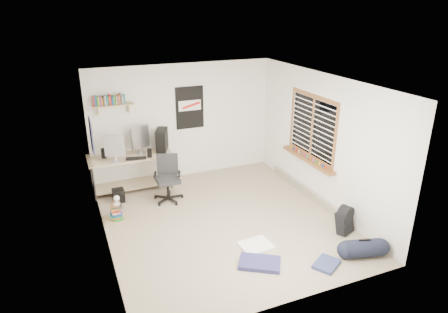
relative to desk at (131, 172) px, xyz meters
name	(u,v)px	position (x,y,z in m)	size (l,w,h in m)	color
floor	(223,221)	(1.24, -2.00, -0.37)	(4.00, 4.50, 0.01)	gray
ceiling	(223,82)	(1.24, -2.00, 2.14)	(4.00, 4.50, 0.01)	white
back_wall	(183,122)	(1.24, 0.25, 0.89)	(4.00, 0.01, 2.50)	silver
left_wall	(100,175)	(-0.77, -2.00, 0.89)	(0.01, 4.50, 2.50)	silver
right_wall	(322,141)	(3.24, -2.00, 0.89)	(0.01, 4.50, 2.50)	silver
desk	(131,172)	(0.00, 0.00, 0.00)	(1.68, 0.73, 0.77)	#D1AF91
monitor_left	(115,150)	(-0.31, -0.28, 0.62)	(0.40, 0.10, 0.44)	#9B9CA0
monitor_right	(140,142)	(0.23, -0.01, 0.64)	(0.43, 0.11, 0.48)	#96979A
pc_tower	(162,140)	(0.68, 0.00, 0.62)	(0.20, 0.43, 0.45)	black
keyboard	(136,158)	(0.07, -0.31, 0.41)	(0.40, 0.14, 0.02)	black
speaker_left	(104,153)	(-0.51, 0.00, 0.50)	(0.10, 0.10, 0.19)	black
speaker_right	(150,153)	(0.34, -0.31, 0.48)	(0.08, 0.08, 0.17)	black
office_chair	(167,177)	(0.55, -0.83, 0.12)	(0.60, 0.60, 0.92)	#252528
wall_shelf	(113,105)	(-0.21, 0.14, 1.42)	(0.80, 0.22, 0.24)	tan
poster_back_wall	(190,108)	(1.39, 0.23, 1.19)	(0.62, 0.03, 0.92)	black
poster_left_wall	(91,136)	(-0.75, -0.80, 1.14)	(0.02, 0.42, 0.60)	navy
window	(312,127)	(3.19, -1.70, 1.08)	(0.10, 1.50, 1.26)	brown
baseboard_heater	(306,191)	(3.19, -1.70, -0.28)	(0.08, 2.50, 0.18)	#B7B2A8
backpack	(344,222)	(2.99, -3.13, -0.16)	(0.29, 0.23, 0.39)	black
duffel_bag	(363,249)	(2.81, -3.81, -0.22)	(0.28, 0.28, 0.56)	black
tshirt	(256,246)	(1.42, -2.94, -0.34)	(0.50, 0.42, 0.04)	white
jeans_a	(260,263)	(1.25, -3.39, -0.33)	(0.61, 0.39, 0.07)	navy
jeans_b	(326,264)	(2.16, -3.79, -0.34)	(0.40, 0.30, 0.05)	navy
book_stack	(116,212)	(-0.51, -1.20, -0.21)	(0.41, 0.34, 0.28)	brown
desk_lamp	(116,201)	(-0.49, -1.22, 0.02)	(0.11, 0.19, 0.19)	white
subwoofer	(118,195)	(-0.37, -0.52, -0.22)	(0.22, 0.22, 0.25)	black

